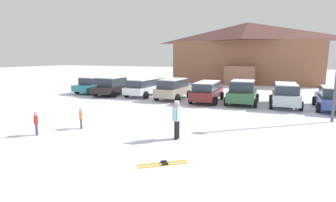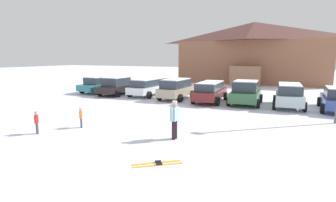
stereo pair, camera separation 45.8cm
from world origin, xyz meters
name	(u,v)px [view 1 (the left image)]	position (x,y,z in m)	size (l,w,h in m)	color
ground	(19,175)	(0.00, 0.00, 0.00)	(160.00, 160.00, 0.00)	white
ski_lodge	(247,52)	(1.87, 33.56, 4.15)	(19.37, 11.09, 8.19)	#8E5B3F
parked_teal_hatchback	(94,85)	(-10.02, 15.47, 0.80)	(2.32, 4.37, 1.58)	teal
parked_black_sedan	(113,86)	(-7.46, 15.08, 0.83)	(2.30, 4.59, 1.65)	black
parked_white_suv	(143,87)	(-4.48, 15.50, 0.85)	(2.22, 4.19, 1.56)	white
parked_beige_suv	(173,88)	(-1.39, 15.06, 0.91)	(2.15, 4.06, 1.70)	tan
parked_maroon_van	(207,91)	(1.54, 15.02, 0.87)	(2.26, 4.78, 1.59)	maroon
parked_green_coupe	(242,92)	(4.23, 15.17, 0.88)	(2.42, 4.29, 1.78)	#32633A
parked_silver_wagon	(285,94)	(7.17, 15.25, 0.90)	(2.26, 4.31, 1.66)	silver
parked_blue_hatchback	(333,98)	(10.11, 15.31, 0.80)	(2.17, 4.62, 1.57)	#384B95
skier_child_in_orange_jacket	(81,117)	(-1.97, 4.82, 0.56)	(0.27, 0.29, 0.99)	#3A3A52
skier_child_in_red_jacket	(36,122)	(-3.00, 3.11, 0.59)	(0.30, 0.30, 1.05)	#3B3759
skier_adult_in_blue_parka	(177,118)	(3.00, 5.19, 0.94)	(0.26, 0.62, 1.67)	black
pair_of_skis	(163,164)	(3.63, 2.49, 0.02)	(1.47, 1.28, 0.08)	gold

